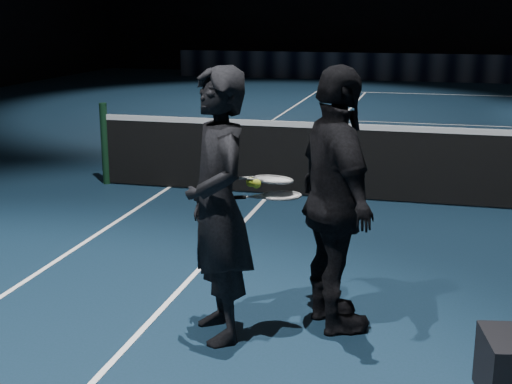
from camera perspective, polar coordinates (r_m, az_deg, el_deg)
net_post_left at (r=9.81m, az=-12.00°, el=3.80°), size 0.10×0.10×1.10m
sponsor_backdrop at (r=24.30m, az=19.50°, el=9.24°), size 22.00×0.15×0.90m
player_a at (r=4.98m, az=-3.05°, el=-1.17°), size 0.78×0.85×1.94m
player_b at (r=5.13m, az=6.42°, el=-0.75°), size 0.96×1.23×1.94m
racket_lower at (r=5.03m, az=2.04°, el=-0.29°), size 0.71×0.47×0.03m
racket_upper at (r=5.03m, az=1.41°, el=1.01°), size 0.70×0.51×0.10m
tennis_balls at (r=4.97m, az=-0.16°, el=0.92°), size 0.12×0.10×0.12m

